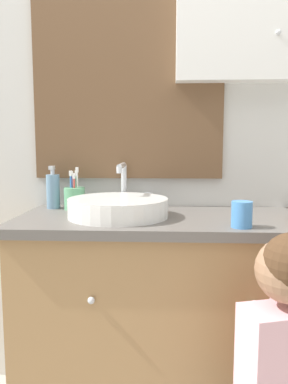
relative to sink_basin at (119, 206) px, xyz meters
name	(u,v)px	position (x,y,z in m)	size (l,w,h in m)	color
wall_back	(173,105)	(0.21, 0.29, 0.41)	(3.20, 0.18, 2.50)	silver
vanity_counter	(170,321)	(0.20, 0.01, -0.46)	(1.18, 0.51, 0.84)	#A37A4C
sink_basin	(119,206)	(0.00, 0.00, 0.00)	(0.38, 0.43, 0.20)	white
toothbrush_holder	(74,197)	(-0.21, 0.16, 0.01)	(0.09, 0.09, 0.18)	#66B27F
soap_dispenser	(53,191)	(-0.31, 0.18, 0.04)	(0.06, 0.06, 0.18)	#6B93B2
child_figure	(284,361)	(0.51, -0.41, -0.36)	(0.26, 0.46, 0.88)	slate
drinking_cup	(242,214)	(0.43, -0.17, 0.00)	(0.07, 0.07, 0.09)	#4789D1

